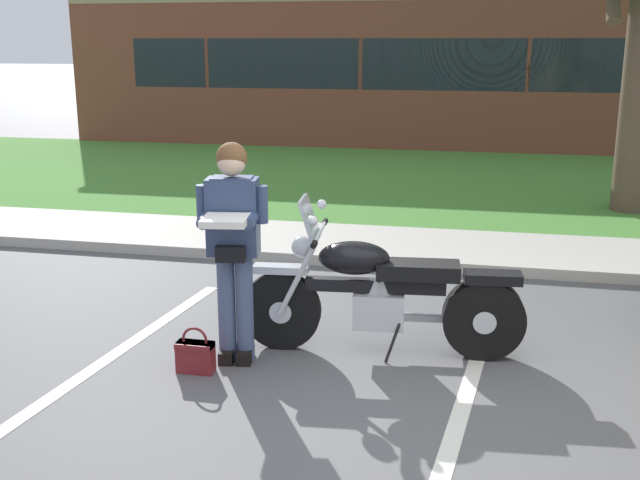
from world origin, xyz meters
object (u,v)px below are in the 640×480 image
hedge_center_left (522,124)px  brick_building (519,61)px  motorcycle (392,295)px  handbag (195,354)px  rider_person (233,236)px  hedge_left (361,120)px

hedge_center_left → brick_building: 5.53m
motorcycle → handbag: bearing=-153.8°
rider_person → handbag: 0.93m
rider_person → hedge_center_left: (2.56, 12.16, -0.36)m
hedge_left → brick_building: brick_building is taller
hedge_center_left → brick_building: bearing=89.6°
rider_person → brick_building: brick_building is taller
motorcycle → brick_building: bearing=85.2°
motorcycle → brick_building: 17.25m
motorcycle → brick_building: (1.44, 17.14, 1.36)m
hedge_center_left → rider_person: bearing=-101.9°
rider_person → handbag: rider_person is taller
hedge_left → brick_building: 6.60m
motorcycle → hedge_left: bearing=100.5°
motorcycle → rider_person: rider_person is taller
rider_person → handbag: (-0.23, -0.27, -0.86)m
motorcycle → brick_building: brick_building is taller
motorcycle → rider_person: 1.33m
hedge_center_left → motorcycle: bearing=-96.8°
handbag → hedge_left: bearing=93.6°
rider_person → hedge_center_left: bearing=78.1°
motorcycle → brick_building: size_ratio=0.11×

